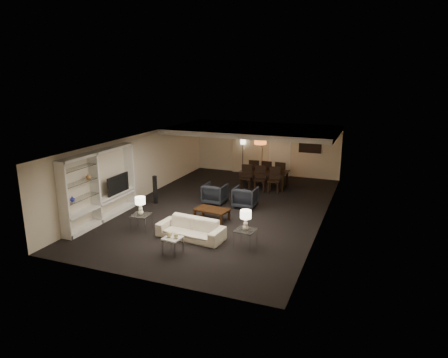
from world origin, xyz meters
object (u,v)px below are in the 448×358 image
pendant_light (260,141)px  chair_fl (255,171)px  chair_nr (274,180)px  chair_fr (281,173)px  sofa (191,229)px  coffee_table (212,215)px  side_table_left (141,222)px  table_lamp_right (246,220)px  chair_nm (260,179)px  floor_speaker (155,190)px  chair_fm (268,172)px  side_table_right (245,238)px  vase_amber (88,176)px  vase_blue (72,199)px  chair_nl (246,178)px  table_lamp_left (140,206)px  dining_table (264,179)px  television (115,184)px  armchair_right (245,197)px  armchair_left (215,194)px  floor_lamp (243,157)px  marble_table (173,245)px

pendant_light → chair_fl: pendant_light is taller
chair_nr → chair_fr: size_ratio=1.00×
sofa → coffee_table: (0.00, 1.60, -0.10)m
sofa → chair_fr: 6.82m
side_table_left → chair_fr: size_ratio=0.53×
table_lamp_right → chair_nm: 5.56m
floor_speaker → chair_fm: 5.31m
pendant_light → chair_fm: size_ratio=0.50×
coffee_table → side_table_right: size_ratio=2.00×
chair_nr → side_table_left: bearing=-121.4°
vase_amber → floor_speaker: bearing=75.6°
vase_blue → chair_fr: (4.49, 7.76, -0.62)m
chair_nl → chair_fm: bearing=60.8°
table_lamp_left → sofa: bearing=0.0°
table_lamp_left → pendant_light: bearing=73.1°
dining_table → chair_nr: 0.90m
television → chair_fm: bearing=-34.1°
coffee_table → chair_nr: bearing=73.8°
armchair_right → dining_table: size_ratio=0.41×
armchair_left → chair_fr: size_ratio=0.79×
side_table_left → vase_blue: vase_blue is taller
table_lamp_right → chair_nm: table_lamp_right is taller
armchair_right → table_lamp_right: table_lamp_right is taller
sofa → floor_lamp: (-1.12, 8.07, 0.54)m
marble_table → vase_blue: vase_blue is taller
side_table_right → floor_speaker: floor_speaker is taller
sofa → chair_nm: chair_nm is taller
table_lamp_left → floor_lamp: bearing=85.9°
chair_nm → marble_table: bearing=-102.4°
armchair_left → chair_nl: (0.51, 2.13, 0.15)m
side_table_left → table_lamp_left: bearing=0.0°
side_table_left → chair_nm: chair_nm is taller
vase_amber → dining_table: bearing=58.5°
television → chair_fl: television is taller
chair_fr → pendant_light: bearing=25.7°
sofa → coffee_table: sofa is taller
armchair_right → chair_fm: (-0.09, 3.43, 0.15)m
side_table_left → dining_table: bearing=70.0°
table_lamp_right → dining_table: bearing=101.0°
chair_nm → coffee_table: bearing=-105.5°
marble_table → side_table_left: bearing=147.1°
table_lamp_left → chair_nl: bearing=73.4°
sofa → side_table_left: size_ratio=3.64×
pendant_light → side_table_right: pendant_light is taller
chair_fm → floor_lamp: floor_lamp is taller
vase_blue → chair_nl: 7.27m
armchair_right → chair_fm: chair_fm is taller
armchair_left → chair_nm: bearing=-117.1°
vase_blue → table_lamp_right: bearing=11.5°
vase_blue → floor_lamp: bearing=76.1°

